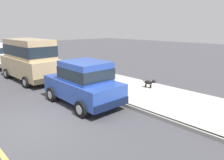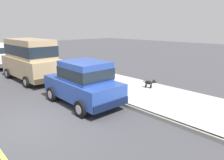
# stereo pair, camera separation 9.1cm
# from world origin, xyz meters

# --- Properties ---
(ground_plane) EXTENTS (80.00, 80.00, 0.00)m
(ground_plane) POSITION_xyz_m (0.00, 0.00, 0.00)
(ground_plane) COLOR #424247
(curb) EXTENTS (0.16, 64.00, 0.14)m
(curb) POSITION_xyz_m (3.20, 0.00, 0.07)
(curb) COLOR gray
(curb) RESTS_ON ground
(sidewalk) EXTENTS (3.60, 64.00, 0.14)m
(sidewalk) POSITION_xyz_m (5.00, 0.00, 0.07)
(sidewalk) COLOR #B7B5AD
(sidewalk) RESTS_ON ground
(car_blue_hatchback) EXTENTS (2.01, 3.83, 1.88)m
(car_blue_hatchback) POSITION_xyz_m (2.14, 0.43, 0.98)
(car_blue_hatchback) COLOR #28479E
(car_blue_hatchback) RESTS_ON ground
(car_tan_van) EXTENTS (2.20, 4.93, 2.52)m
(car_tan_van) POSITION_xyz_m (2.23, 6.06, 1.39)
(car_tan_van) COLOR tan
(car_tan_van) RESTS_ON ground
(car_white_sedan) EXTENTS (2.15, 4.66, 1.92)m
(car_white_sedan) POSITION_xyz_m (2.11, 12.07, 0.98)
(car_white_sedan) COLOR white
(car_white_sedan) RESTS_ON ground
(dog_black) EXTENTS (0.32, 0.74, 0.49)m
(dog_black) POSITION_xyz_m (5.77, -0.34, 0.43)
(dog_black) COLOR black
(dog_black) RESTS_ON sidewalk
(fire_hydrant) EXTENTS (0.34, 0.24, 0.72)m
(fire_hydrant) POSITION_xyz_m (3.65, 2.72, 0.48)
(fire_hydrant) COLOR red
(fire_hydrant) RESTS_ON sidewalk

